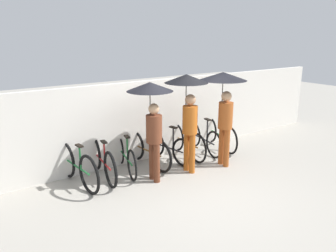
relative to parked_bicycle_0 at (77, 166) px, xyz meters
The scene contains 13 objects.
ground_plane 2.55m from the parked_bicycle_0, 39.69° to the right, with size 30.00×30.00×0.00m, color #9E998E.
back_wall 2.07m from the parked_bicycle_0, 14.06° to the left, with size 11.87×0.12×1.89m.
parked_bicycle_0 is the anchor object (origin of this frame).
parked_bicycle_1 0.56m from the parked_bicycle_0, ahead, with size 0.44×1.77×1.00m.
parked_bicycle_2 1.11m from the parked_bicycle_0, ahead, with size 0.54×1.65×1.10m.
parked_bicycle_3 1.66m from the parked_bicycle_0, ahead, with size 0.44×1.73×1.09m.
parked_bicycle_4 2.21m from the parked_bicycle_0, ahead, with size 0.46×1.61×1.02m.
parked_bicycle_5 2.77m from the parked_bicycle_0, ahead, with size 0.44×1.70×1.02m.
parked_bicycle_6 3.32m from the parked_bicycle_0, ahead, with size 0.44×1.63×1.02m.
parked_bicycle_7 3.87m from the parked_bicycle_0, ahead, with size 0.56×1.71×1.08m.
pedestrian_leading 1.90m from the parked_bicycle_0, 24.22° to the right, with size 0.92×0.92×2.02m.
pedestrian_center 2.63m from the parked_bicycle_0, 16.47° to the right, with size 0.92×0.92×2.12m.
pedestrian_trailing 3.47m from the parked_bicycle_0, 14.71° to the right, with size 1.04×1.04×2.12m.
Camera 1 is at (-3.88, -4.36, 2.91)m, focal length 35.00 mm.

